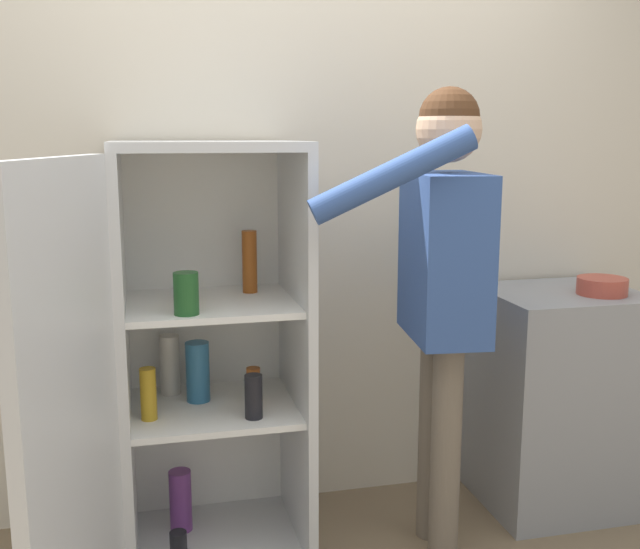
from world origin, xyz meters
TOP-DOWN VIEW (x-y plane):
  - wall_back at (0.00, 0.98)m, footprint 7.00×0.06m
  - refrigerator at (-0.46, 0.54)m, footprint 0.91×1.24m
  - person at (0.46, 0.42)m, footprint 0.70×0.57m
  - counter at (1.11, 0.65)m, footprint 0.63×0.55m
  - bowl at (1.22, 0.56)m, footprint 0.20×0.20m

SIDE VIEW (x-z plane):
  - counter at x=1.11m, z-range 0.00..0.93m
  - refrigerator at x=-0.46m, z-range -0.01..1.54m
  - bowl at x=1.22m, z-range 0.93..1.00m
  - person at x=0.46m, z-range 0.24..1.98m
  - wall_back at x=0.00m, z-range 0.00..2.55m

